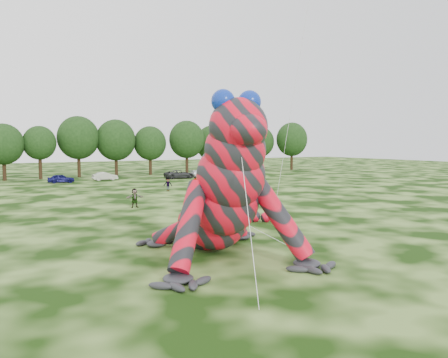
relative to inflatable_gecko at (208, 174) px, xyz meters
name	(u,v)px	position (x,y,z in m)	size (l,w,h in m)	color
ground	(162,268)	(-3.74, -2.51, -4.25)	(240.00, 240.00, 0.00)	#16330A
inflatable_gecko	(208,174)	(0.00, 0.00, 0.00)	(14.30, 16.98, 8.49)	red
tree_8	(4,152)	(-7.96, 54.48, 0.23)	(6.14, 5.53, 8.94)	black
tree_9	(40,153)	(-2.68, 54.84, 0.09)	(5.27, 4.74, 8.68)	black
tree_10	(78,147)	(3.65, 56.07, 1.01)	(7.09, 6.38, 10.50)	black
tree_11	(116,148)	(10.04, 55.69, 0.79)	(7.01, 6.31, 10.07)	black
tree_12	(150,151)	(16.27, 55.23, 0.24)	(5.99, 5.39, 8.97)	black
tree_13	(187,147)	(23.39, 54.62, 0.82)	(6.83, 6.15, 10.13)	black
tree_14	(212,149)	(29.72, 56.21, 0.46)	(6.82, 6.14, 9.40)	black
tree_15	(236,148)	(34.73, 55.26, 0.57)	(7.17, 6.45, 9.63)	black
tree_16	(260,148)	(41.70, 56.86, 0.44)	(6.26, 5.63, 9.37)	black
tree_17	(292,146)	(48.20, 54.15, 0.90)	(6.98, 6.28, 10.30)	black
car_4	(61,179)	(-0.87, 46.08, -3.60)	(1.53, 3.81, 1.30)	#10104E
car_5	(105,176)	(5.93, 47.42, -3.60)	(1.36, 3.89, 1.28)	beige
car_6	(180,174)	(17.61, 44.82, -3.53)	(2.36, 5.13, 1.42)	#2A2A2C
car_7	(203,173)	(22.40, 45.76, -3.59)	(1.84, 4.53, 1.31)	white
spectator_2	(168,184)	(8.84, 28.15, -3.38)	(1.12, 0.64, 1.73)	gray
spectator_5	(135,198)	(1.12, 17.06, -3.36)	(1.64, 0.52, 1.77)	gray
spectator_3	(195,183)	(12.52, 28.03, -3.38)	(1.01, 0.42, 1.72)	gray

